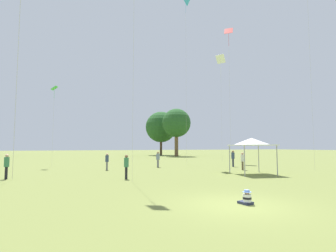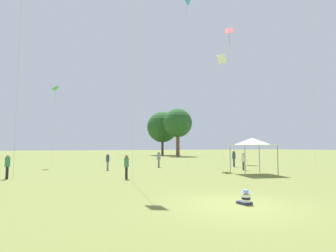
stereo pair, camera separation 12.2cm
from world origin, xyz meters
name	(u,v)px [view 1 (the left image)]	position (x,y,z in m)	size (l,w,h in m)	color
ground_plane	(237,205)	(0.00, 0.00, 0.00)	(300.00, 300.00, 0.00)	olive
seated_toddler	(247,198)	(0.46, 0.03, 0.23)	(0.46, 0.54, 0.56)	#282D47
person_standing_0	(233,157)	(11.19, 15.59, 1.06)	(0.45, 0.45, 1.77)	#282D42
person_standing_1	(158,158)	(3.37, 17.97, 0.97)	(0.52, 0.52, 1.65)	slate
person_standing_2	(242,160)	(9.60, 11.94, 0.99)	(0.43, 0.43, 1.64)	brown
person_standing_3	(107,160)	(-2.16, 16.68, 0.94)	(0.43, 0.43, 1.58)	slate
person_standing_4	(7,164)	(-9.56, 12.43, 1.02)	(0.46, 0.46, 1.69)	black
person_standing_5	(126,164)	(-2.03, 9.43, 0.99)	(0.42, 0.42, 1.64)	black
canopy_tent	(252,142)	(7.96, 8.63, 2.56)	(3.47, 3.47, 2.88)	white
kite_0	(54,92)	(-7.07, 23.34, 8.32)	(0.80, 0.87, 8.95)	green
kite_5	(221,62)	(15.04, 23.41, 14.54)	(1.31, 1.48, 15.48)	white
kite_6	(186,2)	(7.94, 20.40, 20.48)	(1.09, 1.63, 21.70)	#339EDB
kite_8	(229,38)	(9.32, 13.35, 13.25)	(0.96, 0.93, 14.35)	red
distant_tree_1	(161,127)	(17.42, 54.34, 7.18)	(7.86, 7.86, 11.13)	#473323
distant_tree_2	(176,123)	(18.00, 45.99, 7.51)	(6.51, 6.51, 10.82)	brown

